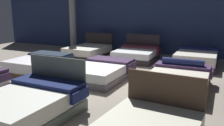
% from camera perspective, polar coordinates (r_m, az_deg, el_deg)
% --- Properties ---
extents(ground_plane, '(18.00, 18.00, 0.02)m').
position_cam_1_polar(ground_plane, '(7.60, -2.26, -3.52)').
color(ground_plane, gray).
extents(showroom_back_wall, '(18.00, 0.06, 3.50)m').
position_cam_1_polar(showroom_back_wall, '(11.72, 8.99, 10.80)').
color(showroom_back_wall, navy).
rests_on(showroom_back_wall, ground_plane).
extents(bed_1, '(1.71, 2.07, 1.06)m').
position_cam_1_polar(bed_1, '(5.09, -19.31, -9.21)').
color(bed_1, '#4D5951').
rests_on(bed_1, ground_plane).
extents(bed_3, '(1.58, 2.10, 0.52)m').
position_cam_1_polar(bed_3, '(8.78, -16.62, -0.14)').
color(bed_3, brown).
rests_on(bed_3, ground_plane).
extents(bed_4, '(1.53, 2.16, 0.50)m').
position_cam_1_polar(bed_4, '(7.44, -2.51, -1.98)').
color(bed_4, '#574F57').
rests_on(bed_4, ground_plane).
extents(bed_5, '(1.66, 2.10, 0.71)m').
position_cam_1_polar(bed_5, '(6.72, 15.31, -3.88)').
color(bed_5, '#946B4B').
rests_on(bed_5, ground_plane).
extents(bed_6, '(1.60, 2.09, 0.94)m').
position_cam_1_polar(bed_6, '(11.15, -5.64, 2.89)').
color(bed_6, black).
rests_on(bed_6, ground_plane).
extents(bed_7, '(1.74, 2.02, 0.99)m').
position_cam_1_polar(bed_7, '(10.14, 5.82, 2.06)').
color(bed_7, black).
rests_on(bed_7, ground_plane).
extents(bed_8, '(1.57, 2.08, 0.62)m').
position_cam_1_polar(bed_8, '(9.61, 19.29, 0.98)').
color(bed_8, black).
rests_on(bed_8, ground_plane).
extents(support_pillar, '(0.35, 0.35, 3.50)m').
position_cam_1_polar(support_pillar, '(12.92, -9.27, 10.96)').
color(support_pillar, '#99999E').
rests_on(support_pillar, ground_plane).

